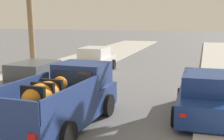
# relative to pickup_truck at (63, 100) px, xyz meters

# --- Properties ---
(sidewalk_left) EXTENTS (4.67, 60.00, 0.12)m
(sidewalk_left) POSITION_rel_pickup_truck_xyz_m (-4.67, 3.97, -0.75)
(sidewalk_left) COLOR beige
(sidewalk_left) RESTS_ON ground
(curb_left) EXTENTS (0.16, 60.00, 0.10)m
(curb_left) POSITION_rel_pickup_truck_xyz_m (-3.73, 3.97, -0.76)
(curb_left) COLOR silver
(curb_left) RESTS_ON ground
(pickup_truck) EXTENTS (2.41, 5.30, 1.80)m
(pickup_truck) POSITION_rel_pickup_truck_xyz_m (0.00, 0.00, 0.00)
(pickup_truck) COLOR navy
(pickup_truck) RESTS_ON ground
(car_left_near) EXTENTS (2.06, 4.28, 1.54)m
(car_left_near) POSITION_rel_pickup_truck_xyz_m (-2.63, 2.71, -0.10)
(car_left_near) COLOR #474C56
(car_left_near) RESTS_ON ground
(car_right_near) EXTENTS (2.07, 4.28, 1.54)m
(car_right_near) POSITION_rel_pickup_truck_xyz_m (4.27, 2.21, -0.10)
(car_right_near) COLOR navy
(car_right_near) RESTS_ON ground
(car_left_mid) EXTENTS (2.10, 4.29, 1.54)m
(car_left_mid) POSITION_rel_pickup_truck_xyz_m (-2.46, 9.35, -0.10)
(car_left_mid) COLOR silver
(car_left_mid) RESTS_ON ground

